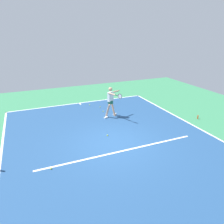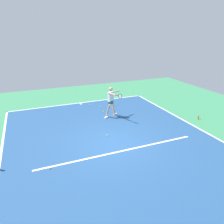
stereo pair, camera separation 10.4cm
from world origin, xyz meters
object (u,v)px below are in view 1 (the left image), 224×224
(tennis_ball_near_player, at_px, (103,111))
(tennis_ball_by_baseline, at_px, (51,169))
(tennis_player, at_px, (111,100))
(water_bottle, at_px, (198,117))
(tennis_ball_far_corner, at_px, (89,105))
(tennis_ball_centre_court, at_px, (100,107))
(tennis_ball_near_service_line, at_px, (107,135))

(tennis_ball_near_player, bearing_deg, tennis_ball_by_baseline, 51.20)
(tennis_ball_near_player, bearing_deg, tennis_player, 100.38)
(tennis_ball_by_baseline, bearing_deg, water_bottle, -169.30)
(tennis_ball_near_player, xyz_separation_m, tennis_ball_by_baseline, (3.89, 4.84, 0.00))
(tennis_player, xyz_separation_m, tennis_ball_by_baseline, (4.05, 3.93, -1.01))
(tennis_ball_far_corner, distance_m, tennis_ball_centre_court, 0.84)
(tennis_player, distance_m, tennis_ball_near_service_line, 2.72)
(tennis_player, distance_m, tennis_ball_near_player, 1.36)
(tennis_player, bearing_deg, tennis_ball_near_player, -101.96)
(tennis_ball_near_service_line, bearing_deg, tennis_ball_near_player, -106.92)
(tennis_ball_by_baseline, bearing_deg, tennis_player, -135.88)
(tennis_player, distance_m, tennis_ball_by_baseline, 5.74)
(tennis_ball_centre_court, height_order, tennis_ball_near_player, same)
(tennis_ball_near_service_line, bearing_deg, water_bottle, 179.51)
(tennis_ball_centre_court, relative_size, tennis_ball_near_player, 1.00)
(tennis_ball_centre_court, distance_m, tennis_ball_near_player, 0.89)
(tennis_ball_far_corner, relative_size, water_bottle, 0.30)
(tennis_player, bearing_deg, tennis_ball_by_baseline, 21.78)
(tennis_ball_far_corner, relative_size, tennis_ball_near_player, 1.00)
(tennis_player, relative_size, tennis_ball_by_baseline, 27.45)
(tennis_ball_centre_court, distance_m, water_bottle, 6.14)
(tennis_player, distance_m, tennis_ball_far_corner, 2.70)
(tennis_ball_centre_court, xyz_separation_m, water_bottle, (-4.58, 4.10, 0.08))
(tennis_ball_centre_court, bearing_deg, tennis_ball_by_baseline, 55.01)
(tennis_ball_near_player, bearing_deg, tennis_ball_centre_court, -97.33)
(tennis_ball_far_corner, distance_m, tennis_ball_near_player, 1.59)
(tennis_ball_near_player, bearing_deg, tennis_ball_near_service_line, 73.08)
(tennis_ball_near_player, distance_m, tennis_ball_near_service_line, 3.31)
(tennis_ball_far_corner, distance_m, water_bottle, 6.98)
(tennis_ball_far_corner, xyz_separation_m, tennis_ball_near_service_line, (0.53, 4.69, 0.00))
(tennis_ball_centre_court, xyz_separation_m, tennis_ball_near_player, (0.11, 0.88, 0.00))
(tennis_ball_centre_court, bearing_deg, water_bottle, 138.19)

